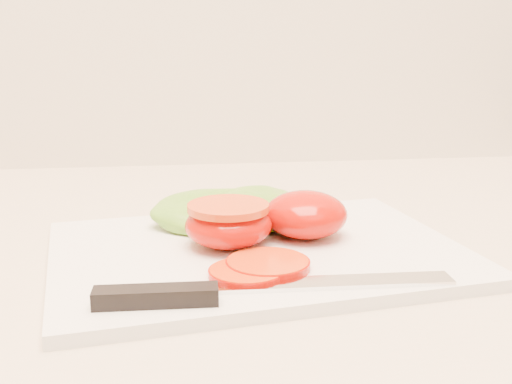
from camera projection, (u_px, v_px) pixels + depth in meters
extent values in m
cube|color=white|center=(258.00, 253.00, 0.54)|extent=(0.37, 0.29, 0.01)
ellipsoid|color=#B00B02|center=(306.00, 214.00, 0.56)|extent=(0.07, 0.07, 0.04)
ellipsoid|color=#B00B02|center=(228.00, 225.00, 0.53)|extent=(0.07, 0.07, 0.04)
cylinder|color=#BD310D|center=(228.00, 207.00, 0.53)|extent=(0.07, 0.07, 0.01)
cylinder|color=#DE4210|center=(268.00, 264.00, 0.49)|extent=(0.06, 0.06, 0.01)
cylinder|color=#DE4210|center=(247.00, 273.00, 0.47)|extent=(0.05, 0.05, 0.01)
ellipsoid|color=#75BA31|center=(222.00, 212.00, 0.59)|extent=(0.14, 0.09, 0.02)
ellipsoid|color=#75BA31|center=(264.00, 207.00, 0.61)|extent=(0.13, 0.14, 0.02)
cube|color=silver|center=(335.00, 282.00, 0.46)|extent=(0.17, 0.03, 0.00)
cube|color=black|center=(156.00, 296.00, 0.42)|extent=(0.08, 0.02, 0.01)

